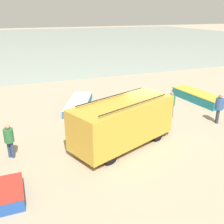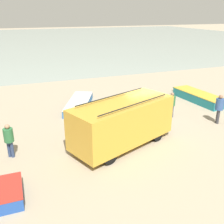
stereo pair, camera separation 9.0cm
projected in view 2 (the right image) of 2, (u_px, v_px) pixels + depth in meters
ground_plane at (142, 125)px, 15.36m from camera, size 200.00×200.00×0.00m
sea_water at (40, 40)px, 60.66m from camera, size 120.00×80.00×0.01m
parked_van at (123, 122)px, 12.66m from camera, size 5.71×3.80×2.37m
fishing_rowboat_0 at (197, 96)px, 19.44m from camera, size 1.77×5.23×0.64m
fishing_rowboat_1 at (79, 103)px, 18.18m from camera, size 3.00×5.10×0.51m
fisherman_0 at (219, 106)px, 15.24m from camera, size 0.46×0.46×1.75m
fisherman_2 at (172, 103)px, 16.14m from camera, size 0.42×0.42×1.61m
fisherman_3 at (9, 138)px, 11.66m from camera, size 0.43×0.43×1.62m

